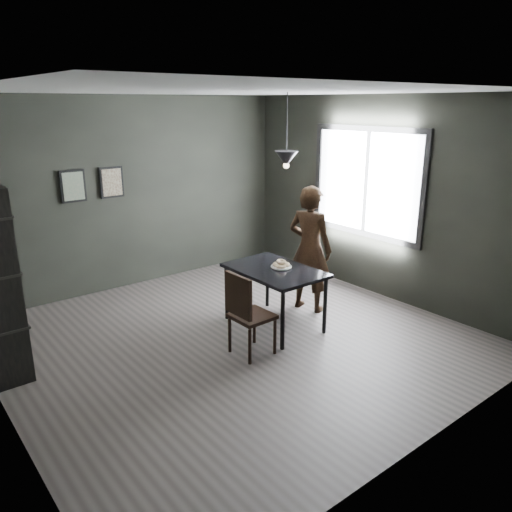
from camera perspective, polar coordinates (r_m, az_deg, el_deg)
ground at (r=6.01m, az=-2.34°, el=-9.41°), size 5.00×5.00×0.00m
back_wall at (r=7.66m, az=-13.72°, el=6.99°), size 5.00×0.10×2.80m
ceiling at (r=5.38m, az=-2.72°, el=18.32°), size 5.00×5.00×0.02m
window_assembly at (r=7.33m, az=12.47°, el=8.22°), size 0.04×1.96×1.56m
cafe_table at (r=6.10m, az=2.13°, el=-2.18°), size 0.80×1.20×0.75m
white_plate at (r=6.11m, az=2.89°, el=-1.30°), size 0.23×0.23×0.01m
donut_pile at (r=6.10m, az=2.90°, el=-0.95°), size 0.21×0.21×0.10m
woman at (r=6.59m, az=6.16°, el=0.81°), size 0.57×0.71×1.69m
wood_chair at (r=5.42m, az=-1.15°, el=-6.14°), size 0.43×0.43×0.96m
pendant_lamp at (r=6.03m, az=3.49°, el=11.05°), size 0.28×0.28×0.86m
framed_print_left at (r=7.27m, az=-20.18°, el=7.50°), size 0.34×0.04×0.44m
framed_print_right at (r=7.46m, az=-16.16°, el=8.10°), size 0.34×0.04×0.44m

